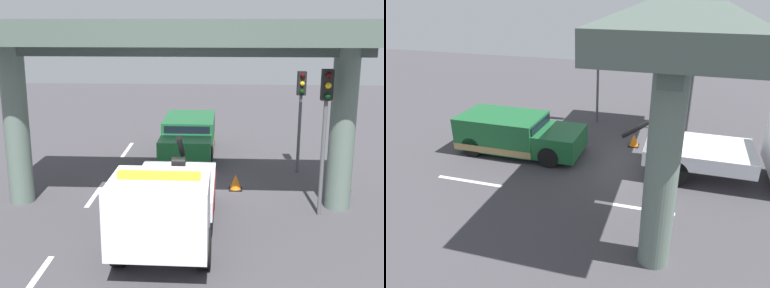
{
  "view_description": "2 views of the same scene",
  "coord_description": "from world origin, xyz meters",
  "views": [
    {
      "loc": [
        16.11,
        1.33,
        5.86
      ],
      "look_at": [
        -0.0,
        0.44,
        1.82
      ],
      "focal_mm": 46.79,
      "sensor_mm": 36.0,
      "label": 1
    },
    {
      "loc": [
        1.04,
        -12.8,
        6.64
      ],
      "look_at": [
        -2.49,
        -0.78,
        1.03
      ],
      "focal_mm": 33.87,
      "sensor_mm": 36.0,
      "label": 2
    }
  ],
  "objects": [
    {
      "name": "tow_truck_white",
      "position": [
        3.83,
        -0.01,
        1.2
      ],
      "size": [
        7.27,
        2.48,
        2.46
      ],
      "color": "white",
      "rests_on": "ground"
    },
    {
      "name": "lane_stripe_mid",
      "position": [
        0.0,
        -2.88,
        0.0
      ],
      "size": [
        2.6,
        0.16,
        0.01
      ],
      "primitive_type": "cube",
      "color": "silver",
      "rests_on": "ground"
    },
    {
      "name": "overpass_structure",
      "position": [
        0.82,
        0.0,
        5.01
      ],
      "size": [
        3.6,
        12.27,
        5.87
      ],
      "color": "#596B60",
      "rests_on": "ground"
    },
    {
      "name": "lane_stripe_west",
      "position": [
        -6.0,
        -2.88,
        0.0
      ],
      "size": [
        2.6,
        0.16,
        0.01
      ],
      "primitive_type": "cube",
      "color": "silver",
      "rests_on": "ground"
    },
    {
      "name": "ground_plane",
      "position": [
        0.0,
        0.0,
        -0.05
      ],
      "size": [
        60.0,
        40.0,
        0.1
      ],
      "primitive_type": "cube",
      "color": "#423F44"
    },
    {
      "name": "lane_stripe_east",
      "position": [
        6.0,
        -2.88,
        0.0
      ],
      "size": [
        2.6,
        0.16,
        0.01
      ],
      "primitive_type": "cube",
      "color": "silver",
      "rests_on": "ground"
    },
    {
      "name": "traffic_light_far",
      "position": [
        1.52,
        4.44,
        3.25
      ],
      "size": [
        0.39,
        0.32,
        4.46
      ],
      "color": "#515456",
      "rests_on": "ground"
    },
    {
      "name": "towed_van_green",
      "position": [
        -5.48,
        0.0,
        0.78
      ],
      "size": [
        5.22,
        2.27,
        1.58
      ],
      "color": "#195B2D",
      "rests_on": "ground"
    },
    {
      "name": "traffic_cone_orange",
      "position": [
        -0.72,
        1.94,
        0.26
      ],
      "size": [
        0.47,
        0.47,
        0.56
      ],
      "color": "orange",
      "rests_on": "ground"
    },
    {
      "name": "traffic_light_near",
      "position": [
        -2.98,
        4.44,
        2.89
      ],
      "size": [
        0.39,
        0.32,
        3.95
      ],
      "color": "#515456",
      "rests_on": "ground"
    }
  ]
}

